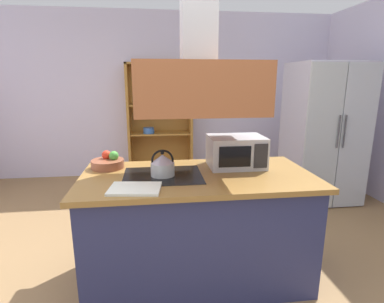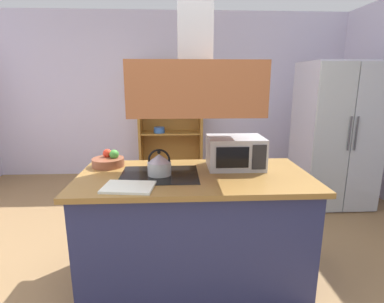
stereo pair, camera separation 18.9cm
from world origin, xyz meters
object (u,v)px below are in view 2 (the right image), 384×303
Objects in this scene: cutting_board at (129,187)px; fruit_bowl at (109,161)px; microwave at (235,152)px; refrigerator at (335,135)px; dish_cabinet at (171,128)px; kettle at (159,164)px.

fruit_bowl reaches higher than cutting_board.
microwave reaches higher than fruit_bowl.
cutting_board is 0.74× the size of microwave.
cutting_board is at bearing -143.44° from refrigerator.
dish_cabinet reaches higher than kettle.
dish_cabinet is (-2.15, 1.28, -0.09)m from refrigerator.
dish_cabinet is at bearing 78.98° from fruit_bowl.
dish_cabinet reaches higher than fruit_bowl.
microwave is at bearing 16.05° from kettle.
dish_cabinet reaches higher than microwave.
dish_cabinet is at bearing 89.21° from kettle.
microwave is at bearing -140.14° from refrigerator.
refrigerator is at bearing 36.56° from cutting_board.
cutting_board is at bearing -65.63° from fruit_bowl.
kettle is 0.76× the size of fruit_bowl.
kettle is 0.60× the size of cutting_board.
microwave is at bearing 29.45° from cutting_board.
cutting_board is 0.95m from microwave.
kettle is 0.65m from microwave.
kettle reaches higher than fruit_bowl.
fruit_bowl is (-0.45, 0.27, -0.04)m from kettle.
kettle is 0.44× the size of microwave.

